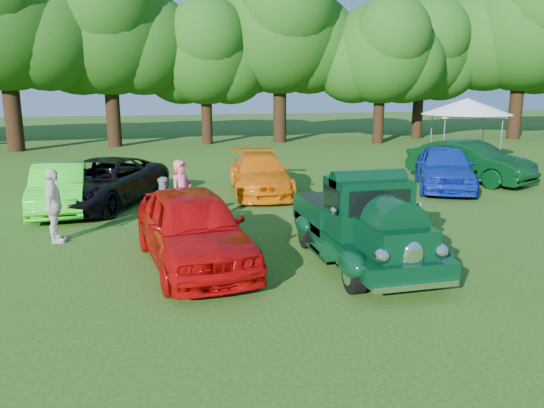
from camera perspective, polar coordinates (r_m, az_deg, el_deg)
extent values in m
plane|color=#254610|center=(11.50, 4.47, -7.31)|extent=(120.00, 120.00, 0.00)
cylinder|color=black|center=(10.36, 8.83, -7.43)|extent=(0.23, 0.78, 0.78)
cylinder|color=black|center=(11.13, 17.22, -6.43)|extent=(0.23, 0.78, 0.78)
cylinder|color=black|center=(13.04, 3.76, -3.04)|extent=(0.23, 0.78, 0.78)
cylinder|color=black|center=(13.66, 10.77, -2.51)|extent=(0.23, 0.78, 0.78)
cube|color=black|center=(12.02, 9.81, -3.81)|extent=(1.81, 4.74, 0.36)
cube|color=black|center=(10.67, 12.95, -3.73)|extent=(1.16, 1.53, 0.65)
cube|color=black|center=(11.70, 10.22, -0.33)|extent=(1.64, 1.21, 1.26)
cube|color=black|center=(11.14, 11.48, 0.12)|extent=(1.37, 0.06, 0.55)
cube|color=black|center=(13.23, 7.37, -0.86)|extent=(1.81, 2.16, 0.61)
cube|color=black|center=(13.16, 7.40, 0.38)|extent=(1.56, 1.90, 0.05)
ellipsoid|color=black|center=(10.28, 8.70, -6.40)|extent=(0.52, 0.90, 0.52)
ellipsoid|color=black|center=(11.08, 17.43, -5.43)|extent=(0.52, 0.90, 0.52)
ellipsoid|color=black|center=(12.97, 3.50, -2.26)|extent=(0.40, 0.76, 0.44)
ellipsoid|color=black|center=(13.64, 11.05, -1.73)|extent=(0.40, 0.76, 0.44)
ellipsoid|color=white|center=(10.05, 14.94, -5.64)|extent=(0.43, 0.13, 0.63)
sphere|color=white|center=(9.83, 11.72, -5.50)|extent=(0.29, 0.29, 0.29)
sphere|color=white|center=(10.38, 17.63, -4.86)|extent=(0.29, 0.29, 0.29)
cube|color=white|center=(10.08, 15.21, -8.52)|extent=(1.71, 0.12, 0.12)
cube|color=white|center=(14.32, 5.75, -1.51)|extent=(1.71, 0.12, 0.12)
imported|color=#A80707|center=(11.82, -8.51, -2.52)|extent=(2.63, 5.22, 1.70)
imported|color=#25D51C|center=(17.97, -21.90, 1.61)|extent=(1.80, 4.57, 1.48)
imported|color=black|center=(18.27, -17.81, 2.19)|extent=(4.83, 6.10, 1.54)
imported|color=orange|center=(19.42, -1.30, 3.25)|extent=(2.54, 5.16, 1.44)
imported|color=#0E269E|center=(21.25, 18.05, 3.79)|extent=(3.91, 5.32, 1.69)
imported|color=black|center=(23.18, 20.47, 4.30)|extent=(3.75, 5.34, 1.67)
imported|color=#E85F71|center=(14.57, -9.65, 0.87)|extent=(0.85, 0.81, 1.95)
imported|color=gray|center=(14.84, -11.41, 0.06)|extent=(0.89, 0.81, 1.47)
imported|color=silver|center=(14.41, -22.43, -0.18)|extent=(0.50, 1.13, 1.90)
cube|color=white|center=(28.24, 20.14, 8.94)|extent=(3.72, 3.72, 0.12)
cone|color=white|center=(28.22, 20.21, 9.84)|extent=(5.46, 5.46, 0.79)
cylinder|color=slate|center=(26.71, 17.96, 6.26)|extent=(0.06, 0.06, 2.37)
cylinder|color=slate|center=(29.29, 16.73, 6.87)|extent=(0.06, 0.06, 2.37)
cylinder|color=slate|center=(27.48, 23.38, 6.00)|extent=(0.06, 0.06, 2.37)
cylinder|color=slate|center=(29.99, 21.72, 6.63)|extent=(0.06, 0.06, 2.37)
cylinder|color=black|center=(35.19, -26.12, 9.04)|extent=(0.97, 0.97, 4.83)
sphere|color=#0E440E|center=(35.37, -27.04, 17.94)|extent=(8.83, 8.83, 8.83)
cylinder|color=black|center=(35.61, -16.73, 9.50)|extent=(0.89, 0.89, 4.43)
sphere|color=#0E440E|center=(35.73, -17.27, 17.60)|extent=(8.10, 8.10, 8.10)
cylinder|color=black|center=(35.93, -7.02, 9.28)|extent=(0.71, 0.71, 3.57)
sphere|color=#0E440E|center=(35.92, -7.21, 15.76)|extent=(6.52, 6.52, 6.52)
cylinder|color=black|center=(36.71, 0.84, 10.15)|extent=(0.89, 0.89, 4.47)
sphere|color=#0E440E|center=(36.82, 0.87, 18.09)|extent=(8.17, 8.17, 8.17)
cylinder|color=black|center=(36.84, 11.40, 9.25)|extent=(0.72, 0.72, 3.62)
sphere|color=#0E440E|center=(36.83, 11.69, 15.66)|extent=(6.62, 6.62, 6.62)
cylinder|color=black|center=(40.85, 15.38, 9.46)|extent=(0.75, 0.75, 3.75)
sphere|color=#0E440E|center=(40.85, 15.75, 15.45)|extent=(6.85, 6.85, 6.85)
cylinder|color=black|center=(42.76, 24.75, 9.51)|extent=(0.94, 0.94, 4.68)
sphere|color=#0E440E|center=(42.89, 25.44, 16.62)|extent=(8.55, 8.55, 8.55)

